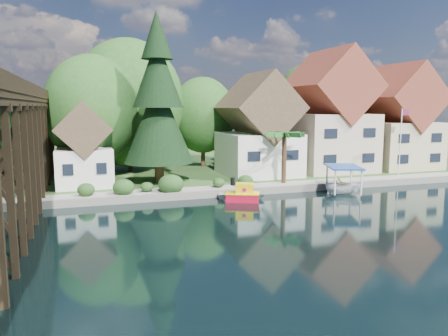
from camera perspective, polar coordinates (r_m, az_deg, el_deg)
The scene contains 18 objects.
ground at distance 30.81m, azimuth 3.77°, elevation -6.73°, with size 140.00×140.00×0.00m, color black.
bank at distance 63.09m, azimuth -7.78°, elevation 1.05°, with size 140.00×52.00×0.50m, color #2D5321.
seawall at distance 39.44m, azimuth 4.85°, elevation -3.00°, with size 60.00×0.40×0.62m, color slate.
promenade at distance 41.37m, azimuth 6.71°, elevation -2.20°, with size 50.00×2.60×0.06m, color gray.
trestle_bridge at distance 33.25m, azimuth -26.47°, elevation 2.90°, with size 4.12×44.18×9.30m.
house_left at distance 47.33m, azimuth 4.50°, elevation 4.74°, with size 7.64×8.64×11.02m.
house_center at distance 51.83m, azimuth 13.58°, elevation 6.24°, with size 8.65×9.18×13.89m.
house_right at distance 56.69m, azimuth 21.64°, elevation 5.39°, with size 8.15×8.64×12.45m.
shed at distance 42.32m, azimuth -17.82°, elevation 2.21°, with size 5.09×5.40×7.85m.
bg_trees at distance 50.37m, azimuth -4.17°, elevation 7.39°, with size 49.90×13.30×10.57m.
shrubs at distance 38.04m, azimuth -7.91°, elevation -2.05°, with size 15.76×2.47×1.70m.
conifer at distance 42.21m, azimuth -8.61°, elevation 8.58°, with size 6.59×6.59×16.22m.
palm_tree at distance 41.90m, azimuth 7.90°, elevation 4.16°, with size 4.54×4.54×5.22m.
flagpole at distance 48.97m, azimuth 22.18°, elevation 3.98°, with size 1.09×0.34×7.15m.
tugboat at distance 36.36m, azimuth 2.50°, elevation -3.44°, with size 3.18×2.54×2.03m.
boat_white_a at distance 37.48m, azimuth 2.29°, elevation -3.39°, with size 2.90×4.06×0.84m, color silver.
boat_canopy at distance 40.66m, azimuth 15.31°, elevation -1.79°, with size 3.93×4.68×2.56m.
boat_yellow at distance 41.66m, azimuth 14.88°, elevation -2.04°, with size 2.44×2.83×1.49m, color yellow.
Camera 1 is at (-11.14, -27.63, 7.84)m, focal length 35.00 mm.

